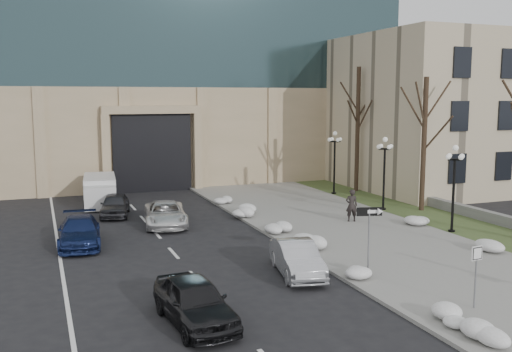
# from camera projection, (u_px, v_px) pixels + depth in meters

# --- Properties ---
(sidewalk) EXTENTS (9.00, 40.00, 0.12)m
(sidewalk) POSITION_uv_depth(u_px,v_px,m) (359.00, 234.00, 30.21)
(sidewalk) COLOR gray
(sidewalk) RESTS_ON ground
(curb) EXTENTS (0.30, 40.00, 0.14)m
(curb) POSITION_uv_depth(u_px,v_px,m) (281.00, 241.00, 28.60)
(curb) COLOR gray
(curb) RESTS_ON ground
(grass_strip) EXTENTS (4.00, 40.00, 0.10)m
(grass_strip) POSITION_uv_depth(u_px,v_px,m) (458.00, 224.00, 32.52)
(grass_strip) COLOR #3B4C26
(grass_strip) RESTS_ON ground
(stone_wall) EXTENTS (0.50, 30.00, 0.70)m
(stone_wall) POSITION_uv_depth(u_px,v_px,m) (462.00, 210.00, 35.04)
(stone_wall) COLOR slate
(stone_wall) RESTS_ON ground
(classical_building) EXTENTS (22.00, 18.12, 12.00)m
(classical_building) POSITION_uv_depth(u_px,v_px,m) (462.00, 112.00, 48.89)
(classical_building) COLOR tan
(classical_building) RESTS_ON ground
(car_a) EXTENTS (2.17, 4.57, 1.51)m
(car_a) POSITION_uv_depth(u_px,v_px,m) (195.00, 301.00, 18.27)
(car_a) COLOR black
(car_a) RESTS_ON ground
(car_b) EXTENTS (2.25, 4.45, 1.40)m
(car_b) POSITION_uv_depth(u_px,v_px,m) (297.00, 258.00, 23.33)
(car_b) COLOR #B1B3B9
(car_b) RESTS_ON ground
(car_c) EXTENTS (2.37, 4.99, 1.40)m
(car_c) POSITION_uv_depth(u_px,v_px,m) (79.00, 232.00, 27.97)
(car_c) COLOR navy
(car_c) RESTS_ON ground
(car_d) EXTENTS (2.93, 5.16, 1.36)m
(car_d) POSITION_uv_depth(u_px,v_px,m) (165.00, 214.00, 32.30)
(car_d) COLOR white
(car_d) RESTS_ON ground
(car_e) EXTENTS (2.41, 4.31, 1.38)m
(car_e) POSITION_uv_depth(u_px,v_px,m) (115.00, 205.00, 34.95)
(car_e) COLOR #313237
(car_e) RESTS_ON ground
(pedestrian) EXTENTS (0.79, 0.63, 1.88)m
(pedestrian) POSITION_uv_depth(u_px,v_px,m) (352.00, 205.00, 32.84)
(pedestrian) COLOR black
(pedestrian) RESTS_ON sidewalk
(box_truck) EXTENTS (2.59, 6.07, 1.87)m
(box_truck) POSITION_uv_depth(u_px,v_px,m) (100.00, 191.00, 38.71)
(box_truck) COLOR silver
(box_truck) RESTS_ON ground
(one_way_sign) EXTENTS (1.08, 0.45, 2.91)m
(one_way_sign) POSITION_uv_depth(u_px,v_px,m) (374.00, 220.00, 22.69)
(one_way_sign) COLOR slate
(one_way_sign) RESTS_ON ground
(keep_sign) EXTENTS (0.49, 0.11, 2.28)m
(keep_sign) POSITION_uv_depth(u_px,v_px,m) (476.00, 264.00, 19.23)
(keep_sign) COLOR slate
(keep_sign) RESTS_ON ground
(snow_clump_b) EXTENTS (1.10, 1.60, 0.36)m
(snow_clump_b) POSITION_uv_depth(u_px,v_px,m) (449.00, 321.00, 17.87)
(snow_clump_b) COLOR white
(snow_clump_b) RESTS_ON sidewalk
(snow_clump_c) EXTENTS (1.10, 1.60, 0.36)m
(snow_clump_c) POSITION_uv_depth(u_px,v_px,m) (354.00, 273.00, 22.74)
(snow_clump_c) COLOR white
(snow_clump_c) RESTS_ON sidewalk
(snow_clump_d) EXTENTS (1.10, 1.60, 0.36)m
(snow_clump_d) POSITION_uv_depth(u_px,v_px,m) (309.00, 245.00, 26.92)
(snow_clump_d) COLOR white
(snow_clump_d) RESTS_ON sidewalk
(snow_clump_e) EXTENTS (1.10, 1.60, 0.36)m
(snow_clump_e) POSITION_uv_depth(u_px,v_px,m) (279.00, 230.00, 30.14)
(snow_clump_e) COLOR white
(snow_clump_e) RESTS_ON sidewalk
(snow_clump_f) EXTENTS (1.10, 1.60, 0.36)m
(snow_clump_f) POSITION_uv_depth(u_px,v_px,m) (245.00, 212.00, 34.72)
(snow_clump_f) COLOR white
(snow_clump_f) RESTS_ON sidewalk
(snow_clump_g) EXTENTS (1.10, 1.60, 0.36)m
(snow_clump_g) POSITION_uv_depth(u_px,v_px,m) (224.00, 201.00, 38.35)
(snow_clump_g) COLOR white
(snow_clump_g) RESTS_ON sidewalk
(snow_clump_i) EXTENTS (1.10, 1.60, 0.36)m
(snow_clump_i) POSITION_uv_depth(u_px,v_px,m) (492.00, 247.00, 26.59)
(snow_clump_i) COLOR white
(snow_clump_i) RESTS_ON sidewalk
(snow_clump_j) EXTENTS (1.10, 1.60, 0.36)m
(snow_clump_j) POSITION_uv_depth(u_px,v_px,m) (412.00, 221.00, 32.12)
(snow_clump_j) COLOR white
(snow_clump_j) RESTS_ON sidewalk
(snow_clump_k) EXTENTS (1.10, 1.60, 0.36)m
(snow_clump_k) POSITION_uv_depth(u_px,v_px,m) (245.00, 214.00, 34.24)
(snow_clump_k) COLOR white
(snow_clump_k) RESTS_ON sidewalk
(snow_clump_l) EXTENTS (1.10, 1.60, 0.36)m
(snow_clump_l) POSITION_uv_depth(u_px,v_px,m) (480.00, 338.00, 16.56)
(snow_clump_l) COLOR white
(snow_clump_l) RESTS_ON sidewalk
(lamppost_b) EXTENTS (1.18, 1.18, 4.76)m
(lamppost_b) POSITION_uv_depth(u_px,v_px,m) (454.00, 177.00, 30.11)
(lamppost_b) COLOR black
(lamppost_b) RESTS_ON ground
(lamppost_c) EXTENTS (1.18, 1.18, 4.76)m
(lamppost_c) POSITION_uv_depth(u_px,v_px,m) (384.00, 163.00, 36.12)
(lamppost_c) COLOR black
(lamppost_c) RESTS_ON ground
(lamppost_d) EXTENTS (1.18, 1.18, 4.76)m
(lamppost_d) POSITION_uv_depth(u_px,v_px,m) (335.00, 154.00, 42.13)
(lamppost_d) COLOR black
(lamppost_d) RESTS_ON ground
(tree_mid) EXTENTS (3.20, 3.20, 8.50)m
(tree_mid) POSITION_uv_depth(u_px,v_px,m) (425.00, 125.00, 35.64)
(tree_mid) COLOR black
(tree_mid) RESTS_ON ground
(tree_far) EXTENTS (3.20, 3.20, 9.50)m
(tree_far) POSITION_uv_depth(u_px,v_px,m) (358.00, 112.00, 42.95)
(tree_far) COLOR black
(tree_far) RESTS_ON ground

